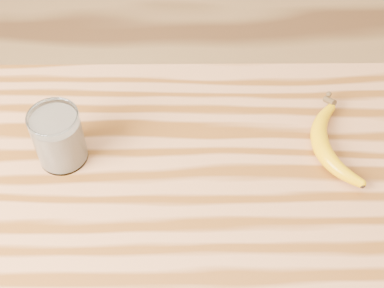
{
  "coord_description": "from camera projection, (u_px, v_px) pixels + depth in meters",
  "views": [
    {
      "loc": [
        0.02,
        -0.48,
        1.7
      ],
      "look_at": [
        0.02,
        0.15,
        0.93
      ],
      "focal_mm": 50.0,
      "sensor_mm": 36.0,
      "label": 1
    }
  ],
  "objects": [
    {
      "name": "smoothie_glass",
      "position": [
        59.0,
        138.0,
        0.97
      ],
      "size": [
        0.09,
        0.09,
        0.11
      ],
      "color": "white",
      "rests_on": "table"
    },
    {
      "name": "room",
      "position": [
        171.0,
        5.0,
        0.57
      ],
      "size": [
        4.04,
        4.04,
        2.7
      ],
      "color": "#9D733F",
      "rests_on": "ground"
    },
    {
      "name": "table",
      "position": [
        180.0,
        257.0,
        1.02
      ],
      "size": [
        1.2,
        0.8,
        0.9
      ],
      "color": "#B47543",
      "rests_on": "ground"
    },
    {
      "name": "banana",
      "position": [
        321.0,
        146.0,
        1.0
      ],
      "size": [
        0.13,
        0.29,
        0.03
      ],
      "primitive_type": null,
      "rotation": [
        0.0,
        0.0,
        0.12
      ],
      "color": "#E2A400",
      "rests_on": "table"
    }
  ]
}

